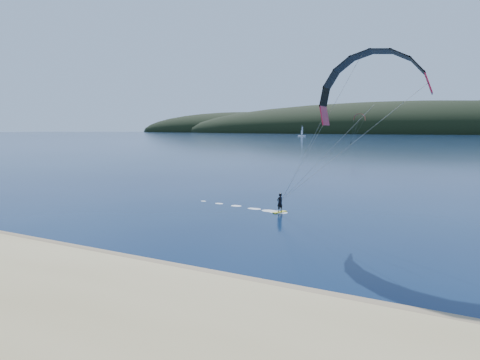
% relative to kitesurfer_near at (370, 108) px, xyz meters
% --- Properties ---
extents(ground, '(1800.00, 1800.00, 0.00)m').
position_rel_kitesurfer_near_xyz_m(ground, '(-8.10, -19.82, -10.15)').
color(ground, '#071937').
rests_on(ground, ground).
extents(wet_sand, '(220.00, 2.50, 0.10)m').
position_rel_kitesurfer_near_xyz_m(wet_sand, '(-8.10, -15.32, -10.10)').
color(wet_sand, '#7E6749').
rests_on(wet_sand, ground).
extents(headland, '(1200.00, 310.00, 140.00)m').
position_rel_kitesurfer_near_xyz_m(headland, '(-7.47, 725.46, -10.15)').
color(headland, black).
rests_on(headland, ground).
extents(kitesurfer_near, '(24.48, 6.32, 14.32)m').
position_rel_kitesurfer_near_xyz_m(kitesurfer_near, '(0.00, 0.00, 0.00)').
color(kitesurfer_near, gold).
rests_on(kitesurfer_near, ground).
extents(kitesurfer_far, '(8.47, 7.21, 14.87)m').
position_rel_kitesurfer_near_xyz_m(kitesurfer_far, '(-29.83, 178.07, 2.86)').
color(kitesurfer_far, gold).
rests_on(kitesurfer_far, ground).
extents(sailboat, '(8.61, 5.41, 12.04)m').
position_rel_kitesurfer_near_xyz_m(sailboat, '(-123.32, 380.19, -9.26)').
color(sailboat, white).
rests_on(sailboat, ground).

